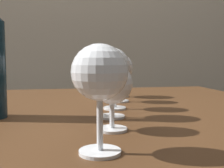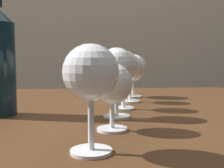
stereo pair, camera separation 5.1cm
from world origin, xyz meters
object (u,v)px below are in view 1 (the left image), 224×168
Objects in this scene: wine_glass_empty at (115,67)px; wine_glass_white at (120,68)px; wine_glass_port at (119,69)px; wine_glass_amber at (111,68)px; wine_glass_chardonnay at (112,84)px; wine_glass_rose at (98,74)px.

wine_glass_white is (0.06, 0.23, -0.01)m from wine_glass_empty.
wine_glass_empty is 0.12m from wine_glass_port.
wine_glass_amber is at bearing -104.62° from wine_glass_empty.
wine_glass_empty reaches higher than wine_glass_chardonnay.
wine_glass_chardonnay is at bearing -103.35° from wine_glass_white.
wine_glass_chardonnay is 0.87× the size of wine_glass_port.
wine_glass_rose is at bearing -104.93° from wine_glass_port.
wine_glass_rose is 0.47m from wine_glass_port.
wine_glass_port is at bearing -102.81° from wine_glass_white.
wine_glass_chardonnay is 0.12m from wine_glass_amber.
wine_glass_empty reaches higher than wine_glass_port.
wine_glass_chardonnay is at bearing -103.52° from wine_glass_port.
wine_glass_white is (0.15, 0.57, -0.01)m from wine_glass_rose.
wine_glass_amber is (0.06, 0.23, 0.00)m from wine_glass_rose.
wine_glass_port reaches higher than wine_glass_chardonnay.
wine_glass_empty is at bearing 78.10° from wine_glass_chardonnay.
wine_glass_amber is at bearing 75.70° from wine_glass_rose.
wine_glass_port is at bearing 73.57° from wine_glass_empty.
wine_glass_chardonnay is 0.35m from wine_glass_port.
wine_glass_amber reaches higher than wine_glass_port.
wine_glass_rose reaches higher than wine_glass_port.
wine_glass_rose is at bearing -104.30° from wine_glass_amber.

